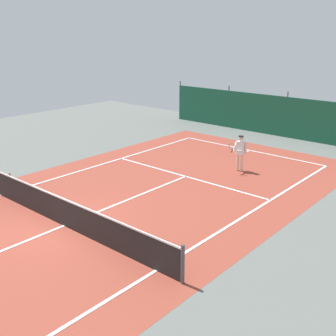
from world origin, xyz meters
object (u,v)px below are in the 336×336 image
at_px(tennis_net, 63,212).
at_px(tennis_ball_near_player, 143,162).
at_px(parked_car, 273,111).
at_px(water_bottle, 10,176).
at_px(tennis_player, 240,150).

bearing_deg(tennis_net, tennis_ball_near_player, 112.94).
xyz_separation_m(parked_car, water_bottle, (-3.21, -17.82, -0.72)).
relative_size(parked_car, water_bottle, 17.69).
distance_m(tennis_net, tennis_player, 8.75).
bearing_deg(tennis_player, tennis_net, 63.96).
bearing_deg(tennis_net, tennis_player, 81.14).
xyz_separation_m(tennis_player, tennis_ball_near_player, (-4.15, -2.02, -0.93)).
height_order(tennis_ball_near_player, parked_car, parked_car).
height_order(tennis_net, tennis_ball_near_player, tennis_net).
xyz_separation_m(tennis_ball_near_player, parked_car, (0.40, 12.44, 0.81)).
bearing_deg(tennis_player, parked_car, -87.41).
bearing_deg(tennis_ball_near_player, water_bottle, -117.60).
height_order(tennis_ball_near_player, water_bottle, water_bottle).
xyz_separation_m(tennis_player, water_bottle, (-6.96, -7.40, -0.84)).
bearing_deg(water_bottle, tennis_player, 46.76).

